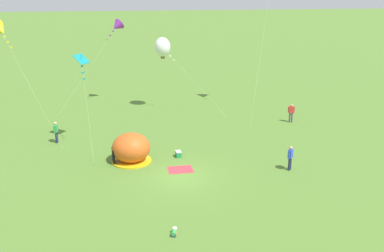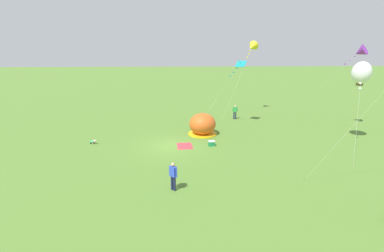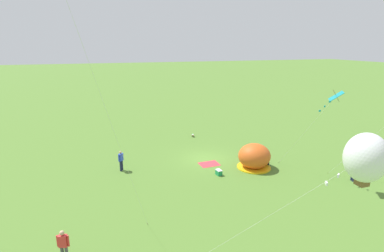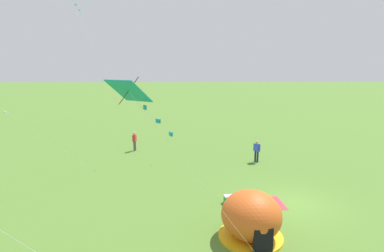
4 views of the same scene
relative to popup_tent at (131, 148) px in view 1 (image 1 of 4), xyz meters
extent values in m
plane|color=#517A2D|center=(3.20, -3.12, -1.00)|extent=(300.00, 300.00, 0.00)
ellipsoid|color=#D8591E|center=(0.01, 0.00, 0.05)|extent=(2.70, 2.60, 2.10)
cylinder|color=yellow|center=(0.01, 0.00, -0.95)|extent=(2.81, 2.81, 0.10)
cube|color=black|center=(-1.25, -0.21, -0.45)|extent=(0.25, 0.81, 1.10)
cube|color=#CC333D|center=(3.31, -1.88, -0.99)|extent=(1.77, 1.39, 0.01)
cube|color=#1E8C4C|center=(3.40, 0.44, -0.81)|extent=(0.43, 0.57, 0.38)
cube|color=white|center=(3.40, 0.44, -0.59)|extent=(0.44, 0.58, 0.06)
cylinder|color=green|center=(2.15, -10.02, -0.83)|extent=(0.30, 0.37, 0.22)
sphere|color=tan|center=(2.22, -9.77, -0.80)|extent=(0.19, 0.19, 0.19)
cylinder|color=white|center=(2.22, -9.77, -0.71)|extent=(0.24, 0.24, 0.06)
cylinder|color=tan|center=(2.08, -9.88, -0.91)|extent=(0.07, 0.07, 0.17)
cylinder|color=tan|center=(2.28, -9.93, -0.91)|extent=(0.07, 0.07, 0.17)
cylinder|color=navy|center=(2.03, -10.11, -0.93)|extent=(0.09, 0.09, 0.13)
cylinder|color=navy|center=(2.19, -10.16, -0.93)|extent=(0.09, 0.09, 0.13)
cylinder|color=#1E2347|center=(-5.89, 4.49, -0.56)|extent=(0.15, 0.15, 0.88)
cylinder|color=#1E2347|center=(-5.86, 4.69, -0.56)|extent=(0.15, 0.15, 0.88)
cube|color=green|center=(-5.88, 4.59, 0.18)|extent=(0.30, 0.41, 0.60)
sphere|color=beige|center=(-5.88, 4.59, 0.61)|extent=(0.22, 0.22, 0.22)
cylinder|color=green|center=(-5.92, 4.34, 0.18)|extent=(0.09, 0.09, 0.58)
cylinder|color=green|center=(-5.84, 4.84, 0.18)|extent=(0.09, 0.09, 0.58)
cylinder|color=#4C4C51|center=(14.16, 7.34, -0.56)|extent=(0.15, 0.15, 0.88)
cylinder|color=#4C4C51|center=(14.35, 7.28, -0.56)|extent=(0.15, 0.15, 0.88)
cube|color=red|center=(14.26, 7.31, 0.18)|extent=(0.43, 0.34, 0.60)
sphere|color=tan|center=(14.26, 7.31, 0.61)|extent=(0.22, 0.22, 0.22)
cylinder|color=red|center=(14.02, 7.39, 0.18)|extent=(0.09, 0.09, 0.58)
cylinder|color=red|center=(14.50, 7.24, 0.18)|extent=(0.09, 0.09, 0.58)
cylinder|color=#1E2347|center=(10.63, -2.90, -0.56)|extent=(0.15, 0.15, 0.88)
cylinder|color=#1E2347|center=(10.76, -2.75, -0.56)|extent=(0.15, 0.15, 0.88)
cube|color=blue|center=(10.69, -2.83, 0.18)|extent=(0.43, 0.44, 0.60)
sphere|color=tan|center=(10.69, -2.83, 0.61)|extent=(0.22, 0.22, 0.22)
cylinder|color=blue|center=(10.53, -3.01, 0.18)|extent=(0.09, 0.09, 0.58)
cylinder|color=blue|center=(10.86, -2.64, 0.18)|extent=(0.09, 0.09, 0.58)
cylinder|color=silver|center=(-3.04, 2.07, 2.33)|extent=(0.87, 4.72, 6.65)
cylinder|color=brown|center=(-2.61, -0.29, -0.97)|extent=(0.03, 0.03, 0.06)
cube|color=teal|center=(-3.47, 4.43, 5.65)|extent=(1.29, 1.34, 0.64)
cylinder|color=#332314|center=(-3.47, 4.43, 5.66)|extent=(0.13, 0.58, 0.77)
cube|color=teal|center=(-3.40, 4.00, 5.18)|extent=(0.21, 0.12, 0.12)
cube|color=teal|center=(-3.33, 3.64, 4.78)|extent=(0.20, 0.16, 0.12)
cube|color=teal|center=(-3.26, 3.28, 4.38)|extent=(0.21, 0.13, 0.12)
cylinder|color=silver|center=(-7.49, 5.14, 3.27)|extent=(4.73, 4.53, 8.54)
cylinder|color=brown|center=(-5.12, 2.88, -0.97)|extent=(0.03, 0.03, 0.06)
cone|color=yellow|center=(-9.85, 7.40, 7.54)|extent=(1.92, 1.91, 1.57)
cube|color=yellow|center=(-9.53, 7.10, 7.08)|extent=(0.19, 0.17, 0.12)
cube|color=yellow|center=(-9.27, 6.85, 6.68)|extent=(0.16, 0.20, 0.12)
cube|color=yellow|center=(-9.00, 6.59, 6.28)|extent=(0.14, 0.21, 0.12)
cylinder|color=silver|center=(11.62, 8.66, 5.53)|extent=(3.27, 6.53, 13.06)
cylinder|color=brown|center=(9.98, 5.41, -0.97)|extent=(0.03, 0.03, 0.06)
cylinder|color=silver|center=(-4.05, 13.61, 2.93)|extent=(5.81, 4.31, 7.86)
cylinder|color=brown|center=(-6.95, 11.46, -0.97)|extent=(0.03, 0.03, 0.06)
cone|color=purple|center=(-1.15, 15.76, 6.86)|extent=(1.75, 1.71, 1.43)
cube|color=purple|center=(-1.50, 15.50, 6.41)|extent=(0.17, 0.19, 0.12)
cube|color=purple|center=(-1.80, 15.28, 6.03)|extent=(0.19, 0.17, 0.12)
cube|color=purple|center=(-2.10, 15.06, 5.65)|extent=(0.11, 0.21, 0.12)
cylinder|color=silver|center=(6.02, 11.20, 2.07)|extent=(5.74, 3.69, 6.14)
cylinder|color=brown|center=(8.89, 9.36, -0.97)|extent=(0.03, 0.03, 0.06)
ellipsoid|color=white|center=(3.16, 13.04, 5.14)|extent=(1.52, 1.52, 1.84)
cube|color=brown|center=(3.16, 13.04, 4.19)|extent=(0.38, 0.38, 0.27)
cube|color=white|center=(3.53, 12.80, 4.71)|extent=(0.14, 0.21, 0.12)
cube|color=white|center=(3.85, 12.60, 4.34)|extent=(0.20, 0.17, 0.12)
cube|color=white|center=(4.16, 12.40, 3.97)|extent=(0.15, 0.20, 0.12)
camera|label=1|loc=(0.57, -29.85, 11.57)|focal=42.00mm
camera|label=2|loc=(24.10, -2.65, 6.61)|focal=24.00mm
camera|label=3|loc=(12.25, 20.69, 9.09)|focal=28.00mm
camera|label=4|loc=(-11.88, 2.90, 6.27)|focal=28.00mm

